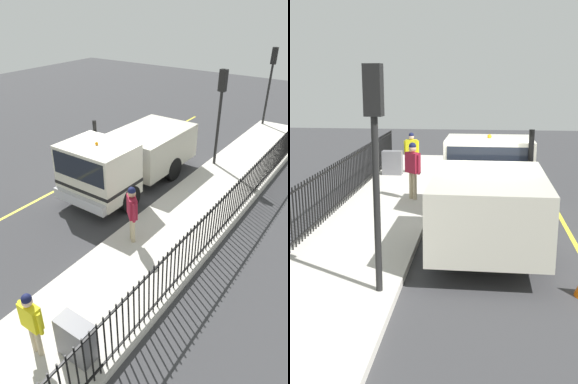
# 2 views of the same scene
# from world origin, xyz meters

# --- Properties ---
(ground_plane) EXTENTS (49.23, 49.23, 0.00)m
(ground_plane) POSITION_xyz_m (0.00, 0.00, 0.00)
(ground_plane) COLOR #38383A
(ground_plane) RESTS_ON ground
(sidewalk_slab) EXTENTS (2.86, 22.38, 0.17)m
(sidewalk_slab) POSITION_xyz_m (3.00, 0.00, 0.08)
(sidewalk_slab) COLOR beige
(sidewalk_slab) RESTS_ON ground
(lane_marking) EXTENTS (0.12, 20.14, 0.01)m
(lane_marking) POSITION_xyz_m (-2.24, 0.00, 0.00)
(lane_marking) COLOR yellow
(lane_marking) RESTS_ON ground
(work_truck) EXTENTS (2.50, 6.15, 2.68)m
(work_truck) POSITION_xyz_m (-0.10, 0.20, 1.30)
(work_truck) COLOR silver
(work_truck) RESTS_ON ground
(worker_standing) EXTENTS (0.54, 0.52, 1.82)m
(worker_standing) POSITION_xyz_m (2.25, -2.60, 1.28)
(worker_standing) COLOR maroon
(worker_standing) RESTS_ON sidewalk_slab
(pedestrian_distant) EXTENTS (0.61, 0.21, 1.64)m
(pedestrian_distant) POSITION_xyz_m (2.92, -6.76, 1.17)
(pedestrian_distant) COLOR yellow
(pedestrian_distant) RESTS_ON sidewalk_slab
(iron_fence) EXTENTS (0.04, 19.06, 1.41)m
(iron_fence) POSITION_xyz_m (4.29, -0.00, 0.88)
(iron_fence) COLOR black
(iron_fence) RESTS_ON sidewalk_slab
(traffic_light_near) EXTENTS (0.32, 0.24, 4.00)m
(traffic_light_near) POSITION_xyz_m (1.90, 3.92, 3.01)
(traffic_light_near) COLOR black
(traffic_light_near) RESTS_ON sidewalk_slab
(utility_cabinet) EXTENTS (0.78, 0.41, 0.95)m
(utility_cabinet) POSITION_xyz_m (3.63, -6.34, 0.65)
(utility_cabinet) COLOR slate
(utility_cabinet) RESTS_ON sidewalk_slab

